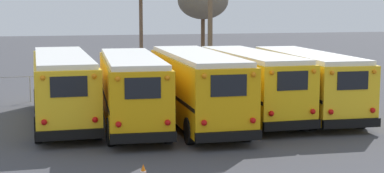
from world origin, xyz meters
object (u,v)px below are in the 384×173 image
(school_bus_0, at_px, (63,85))
(traffic_cone, at_px, (143,173))
(utility_pole, at_px, (210,25))
(school_bus_1, at_px, (132,88))
(school_bus_4, at_px, (306,81))
(bare_tree_1, at_px, (203,0))
(school_bus_3, at_px, (250,82))
(school_bus_2, at_px, (197,86))

(school_bus_0, relative_size, traffic_cone, 19.87)
(utility_pole, relative_size, traffic_cone, 14.52)
(school_bus_0, relative_size, school_bus_1, 1.10)
(school_bus_1, relative_size, traffic_cone, 17.99)
(school_bus_4, height_order, bare_tree_1, bare_tree_1)
(school_bus_3, relative_size, school_bus_4, 0.98)
(school_bus_0, relative_size, utility_pole, 1.37)
(utility_pole, bearing_deg, bare_tree_1, 78.27)
(school_bus_3, bearing_deg, school_bus_1, -172.17)
(school_bus_1, bearing_deg, utility_pole, 61.19)
(school_bus_1, bearing_deg, school_bus_3, 7.83)
(school_bus_1, height_order, school_bus_4, school_bus_1)
(traffic_cone, bearing_deg, school_bus_4, 43.08)
(utility_pole, relative_size, bare_tree_1, 1.06)
(school_bus_0, height_order, school_bus_1, school_bus_1)
(school_bus_4, bearing_deg, school_bus_1, -174.79)
(school_bus_2, bearing_deg, traffic_cone, -115.38)
(school_bus_0, relative_size, bare_tree_1, 1.45)
(school_bus_3, distance_m, utility_pole, 12.89)
(bare_tree_1, bearing_deg, school_bus_2, -105.94)
(traffic_cone, bearing_deg, utility_pole, 69.05)
(school_bus_2, relative_size, traffic_cone, 18.82)
(bare_tree_1, height_order, traffic_cone, bare_tree_1)
(school_bus_0, distance_m, utility_pole, 15.62)
(school_bus_3, relative_size, bare_tree_1, 1.31)
(school_bus_1, bearing_deg, traffic_cone, -96.01)
(school_bus_4, relative_size, bare_tree_1, 1.34)
(school_bus_2, relative_size, utility_pole, 1.30)
(school_bus_3, bearing_deg, utility_pole, 82.65)
(school_bus_1, height_order, utility_pole, utility_pole)
(bare_tree_1, bearing_deg, traffic_cone, -108.59)
(school_bus_1, distance_m, school_bus_3, 5.78)
(traffic_cone, bearing_deg, bare_tree_1, 71.41)
(school_bus_1, height_order, bare_tree_1, bare_tree_1)
(school_bus_0, bearing_deg, school_bus_4, -4.91)
(school_bus_3, relative_size, utility_pole, 1.24)
(school_bus_1, distance_m, school_bus_2, 2.87)
(school_bus_3, bearing_deg, school_bus_4, -0.11)
(school_bus_3, bearing_deg, bare_tree_1, 80.97)
(bare_tree_1, bearing_deg, school_bus_1, -112.99)
(utility_pole, distance_m, bare_tree_1, 8.09)
(utility_pole, bearing_deg, school_bus_4, -84.37)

